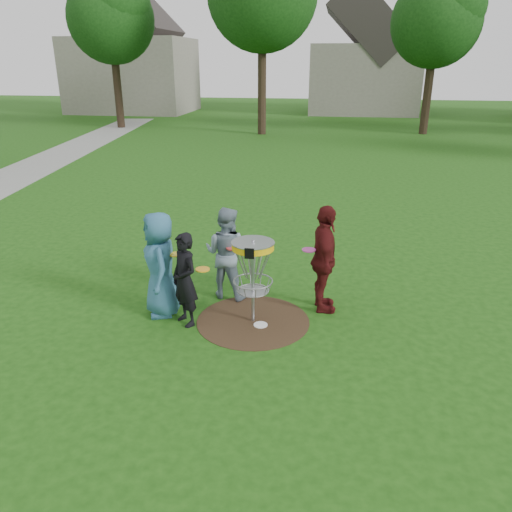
# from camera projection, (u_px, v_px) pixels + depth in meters

# --- Properties ---
(ground) EXTENTS (100.00, 100.00, 0.00)m
(ground) POSITION_uv_depth(u_px,v_px,m) (253.00, 321.00, 7.96)
(ground) COLOR #19470F
(ground) RESTS_ON ground
(dirt_patch) EXTENTS (1.80, 1.80, 0.01)m
(dirt_patch) POSITION_uv_depth(u_px,v_px,m) (253.00, 321.00, 7.96)
(dirt_patch) COLOR #47331E
(dirt_patch) RESTS_ON ground
(player_blue) EXTENTS (0.84, 0.99, 1.72)m
(player_blue) POSITION_uv_depth(u_px,v_px,m) (160.00, 265.00, 7.91)
(player_blue) COLOR #2F6282
(player_blue) RESTS_ON ground
(player_black) EXTENTS (0.64, 0.63, 1.49)m
(player_black) POSITION_uv_depth(u_px,v_px,m) (185.00, 280.00, 7.64)
(player_black) COLOR black
(player_black) RESTS_ON ground
(player_grey) EXTENTS (0.89, 0.76, 1.61)m
(player_grey) POSITION_uv_depth(u_px,v_px,m) (226.00, 253.00, 8.53)
(player_grey) COLOR gray
(player_grey) RESTS_ON ground
(player_maroon) EXTENTS (0.57, 1.10, 1.79)m
(player_maroon) POSITION_uv_depth(u_px,v_px,m) (324.00, 260.00, 8.01)
(player_maroon) COLOR #4F1212
(player_maroon) RESTS_ON ground
(disc_on_grass) EXTENTS (0.22, 0.22, 0.02)m
(disc_on_grass) POSITION_uv_depth(u_px,v_px,m) (261.00, 325.00, 7.82)
(disc_on_grass) COLOR white
(disc_on_grass) RESTS_ON ground
(disc_golf_basket) EXTENTS (0.66, 0.67, 1.38)m
(disc_golf_basket) POSITION_uv_depth(u_px,v_px,m) (253.00, 262.00, 7.58)
(disc_golf_basket) COLOR #9EA0A5
(disc_golf_basket) RESTS_ON ground
(held_discs) EXTENTS (2.26, 1.00, 0.20)m
(held_discs) POSITION_uv_depth(u_px,v_px,m) (231.00, 255.00, 7.86)
(held_discs) COLOR gold
(held_discs) RESTS_ON ground
(tree_row) EXTENTS (51.20, 17.42, 9.90)m
(tree_row) POSITION_uv_depth(u_px,v_px,m) (329.00, 10.00, 24.63)
(tree_row) COLOR #38281C
(tree_row) RESTS_ON ground
(house_row) EXTENTS (44.50, 10.65, 11.62)m
(house_row) POSITION_uv_depth(u_px,v_px,m) (391.00, 56.00, 36.15)
(house_row) COLOR gray
(house_row) RESTS_ON ground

